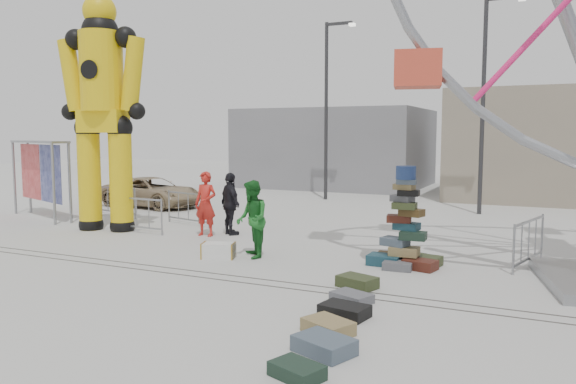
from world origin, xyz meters
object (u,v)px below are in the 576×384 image
at_px(pedestrian_red, 206,204).
at_px(parked_suv, 152,192).
at_px(barricade_dummy_b, 137,215).
at_px(suitcase_tower, 405,238).
at_px(pedestrian_green, 252,219).
at_px(pedestrian_black, 230,204).
at_px(lamp_post_right, 486,94).
at_px(lamp_post_left, 328,101).
at_px(barricade_dummy_a, 117,202).
at_px(steamer_trunk, 218,251).
at_px(banner_scaffold, 40,160).
at_px(barricade_dummy_c, 188,209).
at_px(barricade_wheel_front, 529,243).
at_px(crash_test_dummy, 103,104).

relative_size(pedestrian_red, parked_suv, 0.43).
bearing_deg(barricade_dummy_b, suitcase_tower, -1.93).
bearing_deg(pedestrian_green, pedestrian_black, -177.69).
height_order(lamp_post_right, lamp_post_left, same).
bearing_deg(suitcase_tower, parked_suv, 158.52).
height_order(lamp_post_right, barricade_dummy_a, lamp_post_right).
distance_m(suitcase_tower, steamer_trunk, 4.46).
height_order(lamp_post_left, barricade_dummy_a, lamp_post_left).
relative_size(banner_scaffold, barricade_dummy_c, 1.91).
distance_m(steamer_trunk, parked_suv, 10.48).
distance_m(barricade_dummy_b, pedestrian_red, 2.31).
xyz_separation_m(barricade_dummy_a, barricade_dummy_c, (3.49, -0.48, 0.00)).
relative_size(steamer_trunk, barricade_dummy_b, 0.39).
distance_m(barricade_wheel_front, parked_suv, 15.35).
relative_size(steamer_trunk, parked_suv, 0.18).
xyz_separation_m(pedestrian_black, parked_suv, (-6.31, 4.26, -0.32)).
relative_size(lamp_post_left, barricade_dummy_c, 4.00).
bearing_deg(pedestrian_red, pedestrian_green, -37.90).
bearing_deg(pedestrian_black, barricade_dummy_a, 20.30).
relative_size(barricade_dummy_b, parked_suv, 0.45).
bearing_deg(pedestrian_green, suitcase_tower, 63.69).
bearing_deg(pedestrian_green, lamp_post_left, 154.75).
distance_m(steamer_trunk, barricade_dummy_a, 8.30).
bearing_deg(barricade_dummy_b, parked_suv, 128.12).
distance_m(barricade_dummy_a, pedestrian_green, 8.73).
xyz_separation_m(lamp_post_left, barricade_dummy_b, (-2.16, -10.67, -3.93)).
height_order(suitcase_tower, banner_scaffold, banner_scaffold).
distance_m(suitcase_tower, pedestrian_black, 5.92).
height_order(barricade_wheel_front, pedestrian_green, pedestrian_green).
xyz_separation_m(suitcase_tower, barricade_dummy_c, (-7.87, 2.73, -0.09)).
xyz_separation_m(lamp_post_left, steamer_trunk, (2.01, -12.65, -4.30)).
bearing_deg(lamp_post_right, banner_scaffold, -151.36).
distance_m(lamp_post_right, barricade_wheel_front, 9.48).
xyz_separation_m(pedestrian_red, pedestrian_green, (2.65, -2.01, -0.01)).
bearing_deg(barricade_dummy_c, pedestrian_red, -27.06).
height_order(steamer_trunk, barricade_dummy_b, barricade_dummy_b).
bearing_deg(pedestrian_red, parked_suv, 139.90).
relative_size(steamer_trunk, barricade_dummy_c, 0.39).
distance_m(banner_scaffold, pedestrian_black, 7.95).
distance_m(banner_scaffold, pedestrian_green, 10.31).
bearing_deg(banner_scaffold, parked_suv, 90.33).
distance_m(suitcase_tower, pedestrian_green, 3.67).
bearing_deg(banner_scaffold, barricade_dummy_a, 54.37).
distance_m(suitcase_tower, barricade_dummy_c, 8.33).
height_order(barricade_dummy_a, parked_suv, parked_suv).
xyz_separation_m(lamp_post_right, suitcase_tower, (-0.70, -9.53, -3.84)).
relative_size(barricade_wheel_front, pedestrian_red, 1.04).
relative_size(barricade_wheel_front, pedestrian_green, 1.05).
height_order(barricade_dummy_b, pedestrian_red, pedestrian_red).
bearing_deg(crash_test_dummy, barricade_dummy_c, 36.76).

